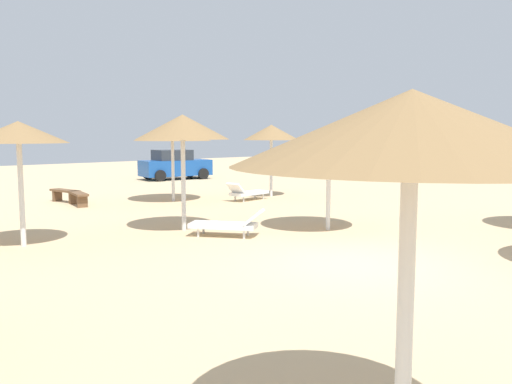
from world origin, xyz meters
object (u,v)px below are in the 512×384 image
(parasol_1, at_px, (411,130))
(lounger_5, at_px, (228,224))
(parasol_5, at_px, (183,127))
(parasol_8, at_px, (172,132))
(parasol_7, at_px, (329,139))
(parasol_6, at_px, (18,133))
(lounger_0, at_px, (247,192))
(parked_car, at_px, (175,165))
(parasol_0, at_px, (271,133))
(bench_1, at_px, (65,193))
(bench_0, at_px, (78,196))

(parasol_1, height_order, lounger_5, parasol_1)
(parasol_5, height_order, parasol_8, parasol_5)
(parasol_7, relative_size, parasol_8, 0.93)
(parasol_5, relative_size, parasol_6, 1.08)
(lounger_0, distance_m, parked_car, 10.81)
(parasol_7, bearing_deg, parasol_5, 138.72)
(parasol_0, height_order, lounger_0, parasol_0)
(bench_1, bearing_deg, parasol_6, -118.65)
(parked_car, bearing_deg, lounger_5, -119.08)
(parasol_8, distance_m, bench_1, 4.73)
(parasol_0, xyz_separation_m, parasol_1, (-11.89, -13.75, -0.05))
(parasol_8, distance_m, bench_0, 4.23)
(parasol_5, height_order, bench_0, parasol_5)
(parked_car, bearing_deg, parasol_0, -100.03)
(parasol_6, relative_size, bench_0, 1.87)
(parasol_0, relative_size, parasol_1, 1.04)
(parked_car, bearing_deg, bench_1, -146.20)
(lounger_5, bearing_deg, lounger_0, 45.03)
(parasol_5, bearing_deg, parasol_6, 168.68)
(parasol_0, bearing_deg, lounger_5, -140.99)
(lounger_0, height_order, bench_1, lounger_0)
(bench_0, distance_m, bench_1, 1.30)
(parked_car, bearing_deg, parasol_8, -123.79)
(parasol_7, relative_size, lounger_5, 1.47)
(parasol_0, height_order, parasol_1, parasol_0)
(parasol_8, xyz_separation_m, lounger_5, (-2.93, -7.00, -2.36))
(bench_0, height_order, parked_car, parked_car)
(lounger_5, relative_size, bench_0, 1.23)
(parasol_0, bearing_deg, parasol_5, -150.58)
(parasol_5, relative_size, parked_car, 0.74)
(parasol_7, bearing_deg, lounger_0, 67.58)
(parasol_8, bearing_deg, lounger_5, -112.72)
(parasol_1, bearing_deg, parasol_8, 62.33)
(lounger_0, relative_size, bench_0, 1.25)
(parasol_1, bearing_deg, bench_1, 75.16)
(parasol_0, relative_size, parasol_6, 1.04)
(parasol_1, height_order, parasol_8, parasol_8)
(bench_0, relative_size, parked_car, 0.37)
(parasol_1, xyz_separation_m, lounger_0, (10.26, 13.43, -2.29))
(parasol_6, xyz_separation_m, parked_car, (12.89, 13.19, -1.80))
(parasol_7, bearing_deg, parasol_8, 87.73)
(parasol_7, xyz_separation_m, lounger_0, (2.61, 6.32, -2.14))
(parasol_0, distance_m, lounger_5, 9.12)
(parked_car, bearing_deg, parasol_7, -109.88)
(parasol_0, xyz_separation_m, bench_0, (-7.24, 2.62, -2.32))
(parasol_5, relative_size, bench_0, 2.02)
(lounger_0, xyz_separation_m, bench_1, (-5.57, 4.25, 0.03))
(parasol_5, distance_m, lounger_0, 7.13)
(parasol_5, bearing_deg, bench_1, 90.12)
(parasol_7, bearing_deg, bench_0, 107.97)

